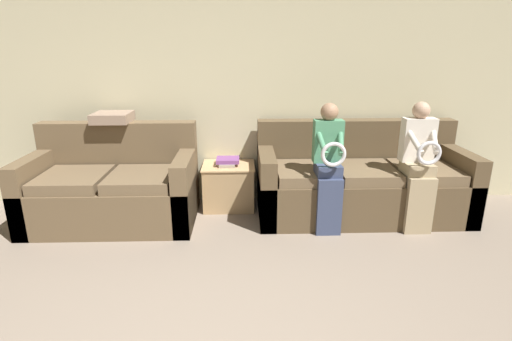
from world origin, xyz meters
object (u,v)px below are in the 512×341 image
Objects in this scene: child_right_seated at (419,162)px; child_left_seated at (329,162)px; couch_side at (114,189)px; throw_pillow at (113,117)px; side_shelf at (229,185)px; couch_main at (360,183)px; book_stack at (228,161)px.

child_left_seated is at bearing -179.97° from child_right_seated.
child_left_seated is (2.17, -0.28, 0.35)m from couch_side.
child_right_seated is 3.31× the size of throw_pillow.
child_right_seated is at bearing 0.03° from child_left_seated.
couch_side is 1.33× the size of child_left_seated.
throw_pillow reaches higher than side_shelf.
child_left_seated reaches higher than side_shelf.
couch_main is at bearing -4.32° from throw_pillow.
couch_main is at bearing -8.68° from book_stack.
child_right_seated is at bearing -17.94° from side_shelf.
couch_side is (-2.62, -0.11, 0.00)m from couch_main.
throw_pillow is (-3.09, 0.59, 0.35)m from child_right_seated.
book_stack is 0.71× the size of throw_pillow.
side_shelf is (-0.99, 0.61, -0.44)m from child_left_seated.
couch_main is 1.76× the size of child_left_seated.
child_left_seated is at bearing -7.25° from couch_side.
couch_main is 5.77× the size of throw_pillow.
book_stack is (1.17, 0.33, 0.19)m from couch_side.
child_left_seated reaches higher than couch_main.
throw_pillow is at bearing 165.09° from child_left_seated.
couch_main is 0.68m from child_right_seated.
couch_side is at bearing -83.53° from throw_pillow.
child_right_seated is at bearing -41.26° from couch_main.
child_right_seated reaches higher than child_left_seated.
couch_main is 8.14× the size of book_stack.
child_right_seated reaches higher than side_shelf.
throw_pillow is at bearing -179.07° from book_stack.
child_right_seated is 2.18× the size of side_shelf.
couch_main is 1.75× the size of child_right_seated.
throw_pillow is (-1.22, -0.02, 0.79)m from side_shelf.
book_stack is at bearing 0.93° from throw_pillow.
couch_main is 0.68m from child_left_seated.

